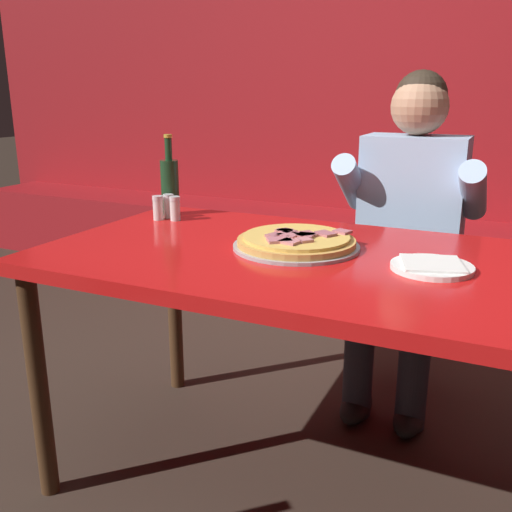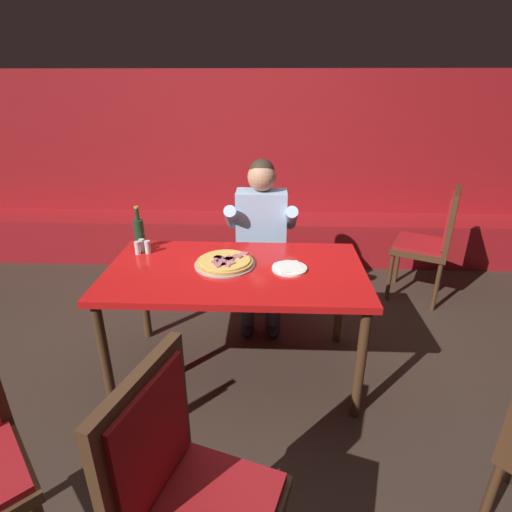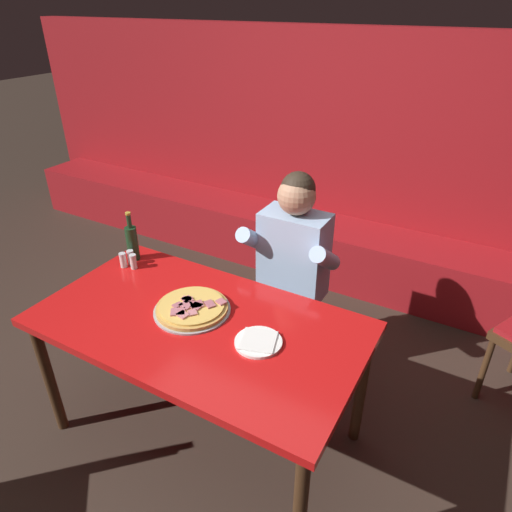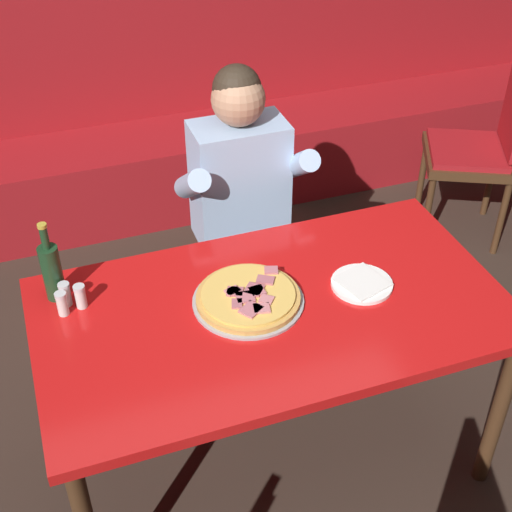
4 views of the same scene
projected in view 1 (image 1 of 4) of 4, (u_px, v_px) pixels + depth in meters
The scene contains 11 objects.
ground_plane at pixel (306, 484), 1.81m from camera, with size 24.00×24.00×0.00m, color #33261E.
booth_wall_panel at pixel (435, 134), 3.44m from camera, with size 6.80×0.16×1.90m, color maroon.
booth_bench at pixel (416, 261), 3.36m from camera, with size 6.46×0.48×0.46m, color maroon.
main_dining_table at pixel (312, 280), 1.62m from camera, with size 1.55×0.85×0.76m.
pizza at pixel (296, 242), 1.66m from camera, with size 0.37×0.37×0.05m.
plate_white_paper at pixel (432, 266), 1.46m from camera, with size 0.21×0.21×0.02m.
beer_bottle at pixel (170, 185), 2.09m from camera, with size 0.07×0.07×0.29m.
shaker_oregano at pixel (169, 207), 2.05m from camera, with size 0.04×0.04×0.09m.
shaker_black_pepper at pixel (175, 210), 2.01m from camera, with size 0.04×0.04×0.09m.
shaker_parmesan at pixel (158, 209), 2.02m from camera, with size 0.04×0.04×0.09m.
diner_seated_blue_shirt at pixel (406, 228), 2.13m from camera, with size 0.53×0.53×1.27m.
Camera 1 is at (0.51, -1.46, 1.20)m, focal length 40.00 mm.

